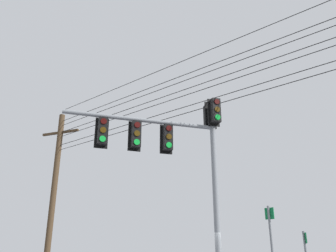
% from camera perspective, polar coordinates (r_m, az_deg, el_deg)
% --- Properties ---
extents(signal_mast_assembly, '(1.07, 5.47, 7.21)m').
position_cam_1_polar(signal_mast_assembly, '(12.17, 1.81, -3.73)').
color(signal_mast_assembly, gray).
rests_on(signal_mast_assembly, ground).
extents(utility_pole_wooden, '(1.41, 2.04, 9.35)m').
position_cam_1_polar(utility_pole_wooden, '(19.94, -17.96, -10.51)').
color(utility_pole_wooden, '#4C3823').
rests_on(utility_pole_wooden, ground).
extents(overhead_wire_span, '(17.94, 13.45, 2.91)m').
position_cam_1_polar(overhead_wire_span, '(13.22, 10.50, 8.64)').
color(overhead_wire_span, black).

